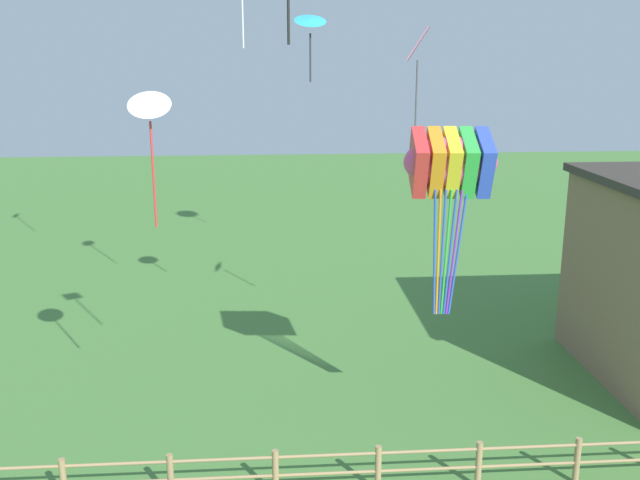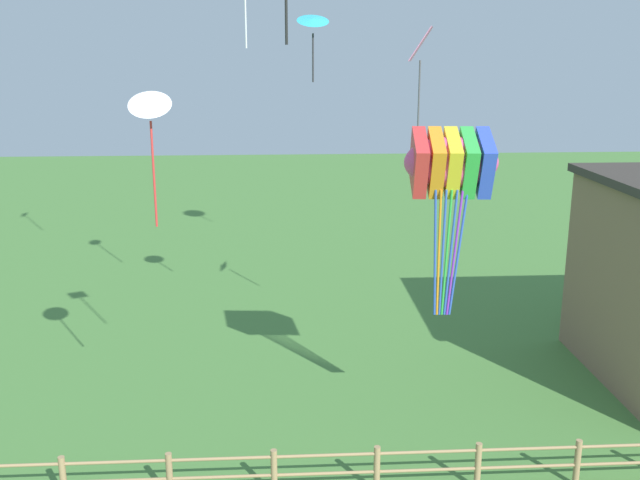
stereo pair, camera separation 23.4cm
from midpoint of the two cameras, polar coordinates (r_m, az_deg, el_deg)
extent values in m
cylinder|color=#9E7F56|center=(16.00, -12.29, -18.10)|extent=(0.14, 0.14, 1.08)
cylinder|color=#9E7F56|center=(15.84, -4.03, -18.13)|extent=(0.14, 0.14, 1.08)
cylinder|color=#9E7F56|center=(15.98, 4.23, -17.80)|extent=(0.14, 0.14, 1.08)
cylinder|color=#9E7F56|center=(16.42, 12.15, -17.17)|extent=(0.14, 0.14, 1.08)
cylinder|color=#9E7F56|center=(17.12, 19.48, -16.29)|extent=(0.14, 0.14, 1.08)
cylinder|color=#9E7F56|center=(15.67, 0.13, -16.84)|extent=(19.67, 0.07, 0.07)
cylinder|color=#9E7F56|center=(15.90, 0.13, -18.17)|extent=(19.67, 0.07, 0.07)
ellipsoid|color=#E54C8C|center=(16.27, 9.99, 6.14)|extent=(2.23, 1.70, 1.53)
cube|color=red|center=(16.17, 7.47, 6.19)|extent=(0.42, 1.57, 1.55)
cube|color=orange|center=(16.22, 8.73, 6.17)|extent=(0.42, 1.57, 1.55)
cube|color=yellow|center=(16.27, 9.99, 6.14)|extent=(0.42, 1.57, 1.55)
cube|color=green|center=(16.34, 11.23, 6.12)|extent=(0.42, 1.57, 1.55)
cube|color=blue|center=(16.41, 12.47, 6.09)|extent=(0.42, 1.57, 1.55)
cylinder|color=blue|center=(16.47, 8.75, -1.10)|extent=(0.26, 0.46, 3.08)
cylinder|color=orange|center=(16.48, 9.04, -1.10)|extent=(0.19, 0.48, 3.08)
cylinder|color=blue|center=(16.49, 9.34, -1.10)|extent=(0.12, 0.49, 3.08)
cylinder|color=green|center=(16.51, 9.65, -1.10)|extent=(0.05, 0.49, 3.08)
cylinder|color=blue|center=(16.53, 9.96, -1.09)|extent=(0.12, 0.49, 3.08)
cylinder|color=purple|center=(16.56, 10.26, -1.08)|extent=(0.19, 0.48, 3.08)
cylinder|color=blue|center=(16.59, 10.55, -1.06)|extent=(0.26, 0.46, 3.08)
cone|color=#2DB2C6|center=(20.15, -1.14, 17.22)|extent=(0.94, 0.90, 0.42)
cylinder|color=#2D2D33|center=(20.13, -1.12, 14.36)|extent=(0.05, 0.05, 1.30)
cube|color=pink|center=(19.90, 7.51, 15.29)|extent=(0.77, 0.89, 0.90)
cylinder|color=#4C4C51|center=(19.93, 7.37, 11.22)|extent=(0.05, 0.05, 1.99)
cone|color=white|center=(15.60, -13.94, 10.56)|extent=(0.95, 0.82, 0.58)
cylinder|color=red|center=(15.77, -13.60, 5.07)|extent=(0.05, 0.05, 2.29)
camera|label=1|loc=(0.12, -90.42, -0.11)|focal=40.00mm
camera|label=2|loc=(0.12, 89.58, 0.11)|focal=40.00mm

